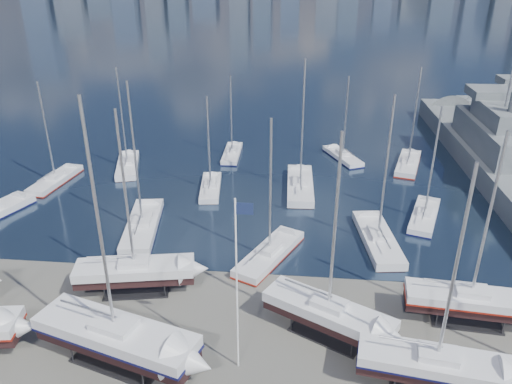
# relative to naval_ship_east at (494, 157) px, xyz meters

# --- Properties ---
(ground) EXTENTS (1400.00, 1400.00, 0.00)m
(ground) POSITION_rel_naval_ship_east_xyz_m (-32.28, -39.04, -1.68)
(ground) COLOR #605E59
(ground) RESTS_ON ground
(water) EXTENTS (1400.00, 600.00, 0.40)m
(water) POSITION_rel_naval_ship_east_xyz_m (-32.28, 270.96, -1.83)
(water) COLOR #1B2E3F
(water) RESTS_ON ground
(sailboat_cradle_2) EXTENTS (10.51, 4.69, 16.54)m
(sailboat_cradle_2) POSITION_rel_naval_ship_east_xyz_m (-40.55, -32.76, 0.43)
(sailboat_cradle_2) COLOR #2D2D33
(sailboat_cradle_2) RESTS_ON ground
(sailboat_cradle_3) EXTENTS (12.85, 7.01, 19.71)m
(sailboat_cradle_3) POSITION_rel_naval_ship_east_xyz_m (-39.18, -41.15, 0.59)
(sailboat_cradle_3) COLOR #2D2D33
(sailboat_cradle_3) RESTS_ON ground
(sailboat_cradle_4) EXTENTS (10.38, 7.38, 16.67)m
(sailboat_cradle_4) POSITION_rel_naval_ship_east_xyz_m (-24.04, -36.84, 0.43)
(sailboat_cradle_4) COLOR #2D2D33
(sailboat_cradle_4) RESTS_ON ground
(sailboat_cradle_5) EXTENTS (10.65, 4.41, 16.65)m
(sailboat_cradle_5) POSITION_rel_naval_ship_east_xyz_m (-17.06, -41.52, 0.43)
(sailboat_cradle_5) COLOR #2D2D33
(sailboat_cradle_5) RESTS_ON ground
(sailboat_cradle_6) EXTENTS (10.23, 3.71, 16.17)m
(sailboat_cradle_6) POSITION_rel_naval_ship_east_xyz_m (-12.80, -34.11, 0.40)
(sailboat_cradle_6) COLOR #2D2D33
(sailboat_cradle_6) RESTS_ON ground
(sailboat_moored_1) EXTENTS (3.82, 9.59, 13.94)m
(sailboat_moored_1) POSITION_rel_naval_ship_east_xyz_m (-58.55, -10.96, -1.37)
(sailboat_moored_1) COLOR black
(sailboat_moored_1) RESTS_ON water
(sailboat_moored_2) EXTENTS (5.22, 10.10, 14.69)m
(sailboat_moored_2) POSITION_rel_naval_ship_east_xyz_m (-50.82, -5.16, -1.35)
(sailboat_moored_2) COLOR black
(sailboat_moored_2) RESTS_ON water
(sailboat_moored_3) EXTENTS (4.80, 11.68, 16.95)m
(sailboat_moored_3) POSITION_rel_naval_ship_east_xyz_m (-43.37, -22.05, -1.37)
(sailboat_moored_3) COLOR black
(sailboat_moored_3) RESTS_ON water
(sailboat_moored_4) EXTENTS (3.36, 8.62, 12.68)m
(sailboat_moored_4) POSITION_rel_naval_ship_east_xyz_m (-37.92, -11.27, -1.35)
(sailboat_moored_4) COLOR black
(sailboat_moored_4) RESTS_ON water
(sailboat_moored_5) EXTENTS (2.55, 8.42, 12.51)m
(sailboat_moored_5) POSITION_rel_naval_ship_east_xyz_m (-36.96, 1.05, -1.37)
(sailboat_moored_5) COLOR black
(sailboat_moored_5) RESTS_ON water
(sailboat_moored_6) EXTENTS (6.69, 10.20, 14.87)m
(sailboat_moored_6) POSITION_rel_naval_ship_east_xyz_m (-29.32, -26.22, -1.37)
(sailboat_moored_6) COLOR black
(sailboat_moored_6) RESTS_ON water
(sailboat_moored_7) EXTENTS (3.56, 11.48, 17.18)m
(sailboat_moored_7) POSITION_rel_naval_ship_east_xyz_m (-26.65, -9.77, -1.35)
(sailboat_moored_7) COLOR black
(sailboat_moored_7) RESTS_ON water
(sailboat_moored_8) EXTENTS (5.77, 8.69, 12.69)m
(sailboat_moored_8) POSITION_rel_naval_ship_east_xyz_m (-20.65, 1.54, -1.37)
(sailboat_moored_8) COLOR black
(sailboat_moored_8) RESTS_ON water
(sailboat_moored_9) EXTENTS (4.42, 11.10, 16.29)m
(sailboat_moored_9) POSITION_rel_naval_ship_east_xyz_m (-18.43, -22.32, -1.35)
(sailboat_moored_9) COLOR black
(sailboat_moored_9) RESTS_ON water
(sailboat_moored_10) EXTENTS (5.27, 9.47, 13.65)m
(sailboat_moored_10) POSITION_rel_naval_ship_east_xyz_m (-12.57, -16.49, -1.37)
(sailboat_moored_10) COLOR black
(sailboat_moored_10) RESTS_ON water
(sailboat_moored_11) EXTENTS (5.24, 10.14, 14.60)m
(sailboat_moored_11) POSITION_rel_naval_ship_east_xyz_m (-11.63, -0.58, -1.37)
(sailboat_moored_11) COLOR black
(sailboat_moored_11) RESTS_ON water
(naval_ship_east) EXTENTS (9.88, 53.88, 18.83)m
(naval_ship_east) POSITION_rel_naval_ship_east_xyz_m (0.00, 0.00, 0.00)
(naval_ship_east) COLOR slate
(naval_ship_east) RESTS_ON water
(flagpole) EXTENTS (1.18, 0.12, 13.44)m
(flagpole) POSITION_rel_naval_ship_east_xyz_m (-30.37, -40.73, 6.16)
(flagpole) COLOR white
(flagpole) RESTS_ON ground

